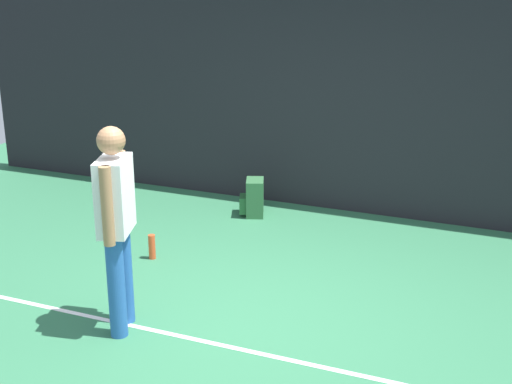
% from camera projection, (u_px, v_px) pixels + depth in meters
% --- Properties ---
extents(ground_plane, '(12.00, 12.00, 0.00)m').
position_uv_depth(ground_plane, '(238.00, 317.00, 5.98)').
color(ground_plane, '#2D6B47').
extents(back_fence, '(10.00, 0.10, 2.93)m').
position_uv_depth(back_fence, '(341.00, 89.00, 8.15)').
color(back_fence, black).
rests_on(back_fence, ground).
extents(court_line, '(9.00, 0.05, 0.00)m').
position_uv_depth(court_line, '(214.00, 343.00, 5.56)').
color(court_line, white).
rests_on(court_line, ground).
extents(tennis_player, '(0.33, 0.51, 1.70)m').
position_uv_depth(tennis_player, '(116.00, 218.00, 5.50)').
color(tennis_player, '#2659A5').
rests_on(tennis_player, ground).
extents(backpack, '(0.35, 0.35, 0.44)m').
position_uv_depth(backpack, '(254.00, 198.00, 8.30)').
color(backpack, '#2D6038').
rests_on(backpack, ground).
extents(water_bottle, '(0.07, 0.07, 0.26)m').
position_uv_depth(water_bottle, '(152.00, 247.00, 7.11)').
color(water_bottle, '#D84C26').
rests_on(water_bottle, ground).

